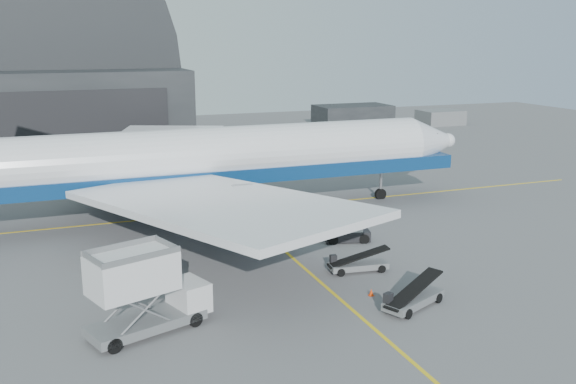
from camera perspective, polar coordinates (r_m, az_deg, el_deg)
name	(u,v)px	position (r m, az deg, el deg)	size (l,w,h in m)	color
ground	(320,282)	(44.78, 2.84, -7.96)	(200.00, 200.00, 0.00)	#565659
taxi_lines	(262,231)	(55.97, -2.33, -3.51)	(80.00, 42.12, 0.02)	yellow
hangar	(6,86)	(103.48, -23.80, 8.59)	(50.00, 28.30, 28.00)	black
distant_bldg_a	(352,126)	(124.11, 5.75, 5.85)	(14.00, 8.00, 4.00)	black
distant_bldg_b	(440,125)	(129.18, 13.35, 5.85)	(8.00, 6.00, 2.80)	slate
airliner	(203,160)	(60.05, -7.59, 2.87)	(55.21, 53.54, 19.38)	white
catering_truck	(143,292)	(37.43, -12.73, -8.68)	(7.51, 4.81, 4.85)	slate
pushback_tug	(348,233)	(53.55, 5.35, -3.64)	(4.09, 2.98, 1.71)	black
belt_loader_a	(413,299)	(41.24, 11.03, -9.28)	(4.93, 3.38, 1.89)	slate
belt_loader_b	(358,264)	(46.73, 6.20, -6.40)	(4.58, 2.00, 1.72)	slate
traffic_cone	(371,292)	(42.71, 7.41, -8.84)	(0.33, 0.33, 0.47)	red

